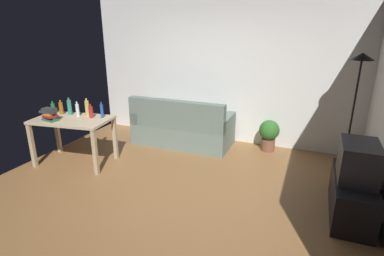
# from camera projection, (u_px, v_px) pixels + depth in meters

# --- Properties ---
(ground_plane) EXTENTS (5.20, 4.40, 0.02)m
(ground_plane) POSITION_uv_depth(u_px,v_px,m) (172.00, 189.00, 4.30)
(ground_plane) COLOR olive
(wall_rear) EXTENTS (5.20, 0.10, 2.70)m
(wall_rear) POSITION_uv_depth(u_px,v_px,m) (221.00, 71.00, 5.79)
(wall_rear) COLOR white
(wall_rear) RESTS_ON ground_plane
(couch) EXTENTS (1.82, 0.84, 0.92)m
(couch) POSITION_uv_depth(u_px,v_px,m) (182.00, 129.00, 5.78)
(couch) COLOR slate
(couch) RESTS_ON ground_plane
(tv_stand) EXTENTS (0.44, 1.10, 0.48)m
(tv_stand) POSITION_uv_depth(u_px,v_px,m) (352.00, 197.00, 3.63)
(tv_stand) COLOR black
(tv_stand) RESTS_ON ground_plane
(tv) EXTENTS (0.41, 0.60, 0.44)m
(tv) POSITION_uv_depth(u_px,v_px,m) (359.00, 161.00, 3.48)
(tv) COLOR #2D2D33
(tv) RESTS_ON tv_stand
(torchiere_lamp) EXTENTS (0.32, 0.32, 1.81)m
(torchiere_lamp) POSITION_uv_depth(u_px,v_px,m) (358.00, 81.00, 4.36)
(torchiere_lamp) COLOR black
(torchiere_lamp) RESTS_ON ground_plane
(desk) EXTENTS (1.28, 0.85, 0.76)m
(desk) POSITION_uv_depth(u_px,v_px,m) (73.00, 125.00, 4.91)
(desk) COLOR #C6B28E
(desk) RESTS_ON ground_plane
(potted_plant) EXTENTS (0.36, 0.36, 0.57)m
(potted_plant) POSITION_uv_depth(u_px,v_px,m) (269.00, 133.00, 5.49)
(potted_plant) COLOR brown
(potted_plant) RESTS_ON ground_plane
(bottle_green) EXTENTS (0.06, 0.06, 0.21)m
(bottle_green) POSITION_uv_depth(u_px,v_px,m) (53.00, 108.00, 5.11)
(bottle_green) COLOR #1E722D
(bottle_green) RESTS_ON desk
(bottle_amber) EXTENTS (0.06, 0.06, 0.24)m
(bottle_amber) POSITION_uv_depth(u_px,v_px,m) (61.00, 108.00, 5.07)
(bottle_amber) COLOR #9E6019
(bottle_amber) RESTS_ON desk
(bottle_tall) EXTENTS (0.07, 0.07, 0.29)m
(bottle_tall) POSITION_uv_depth(u_px,v_px,m) (69.00, 107.00, 5.05)
(bottle_tall) COLOR teal
(bottle_tall) RESTS_ON desk
(bottle_clear) EXTENTS (0.06, 0.06, 0.24)m
(bottle_clear) POSITION_uv_depth(u_px,v_px,m) (77.00, 110.00, 4.98)
(bottle_clear) COLOR silver
(bottle_clear) RESTS_ON desk
(bottle_squat) EXTENTS (0.06, 0.06, 0.29)m
(bottle_squat) POSITION_uv_depth(u_px,v_px,m) (87.00, 108.00, 4.99)
(bottle_squat) COLOR #BCB24C
(bottle_squat) RESTS_ON desk
(bottle_red) EXTENTS (0.06, 0.06, 0.23)m
(bottle_red) POSITION_uv_depth(u_px,v_px,m) (91.00, 112.00, 4.87)
(bottle_red) COLOR #AD2323
(bottle_red) RESTS_ON desk
(bottle_blue) EXTENTS (0.05, 0.05, 0.26)m
(bottle_blue) POSITION_uv_depth(u_px,v_px,m) (102.00, 111.00, 4.89)
(bottle_blue) COLOR #2347A3
(bottle_blue) RESTS_ON desk
(book_stack) EXTENTS (0.28, 0.20, 0.20)m
(book_stack) POSITION_uv_depth(u_px,v_px,m) (50.00, 114.00, 4.74)
(book_stack) COLOR #236B33
(book_stack) RESTS_ON desk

